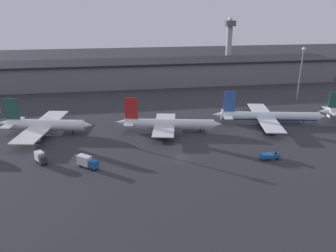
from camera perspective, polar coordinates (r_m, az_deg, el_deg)
ground at (r=106.38m, az=2.17°, el=-5.70°), size 600.00×600.00×0.00m
terminal_building at (r=206.23m, az=-3.78°, el=9.27°), size 240.32×28.50×14.62m
airplane_1 at (r=133.92m, az=-20.73°, el=0.17°), size 37.11×37.16×13.99m
airplane_2 at (r=127.25m, az=-0.07°, el=0.37°), size 41.61×27.63×13.62m
airplane_3 at (r=142.98m, az=17.03°, el=1.65°), size 47.04×38.34×13.46m
service_vehicle_0 at (r=102.94m, az=-13.94°, el=-6.01°), size 6.92×6.26×3.67m
service_vehicle_1 at (r=110.42m, az=17.34°, el=-4.94°), size 6.18×2.46×2.67m
service_vehicle_2 at (r=110.14m, az=-21.32°, el=-5.11°), size 4.53×5.36×3.59m
lamp_post_1 at (r=181.67m, az=22.19°, el=9.45°), size 1.80×1.80×27.08m
control_tower at (r=264.92m, az=10.62°, el=14.74°), size 9.00×9.00×38.57m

